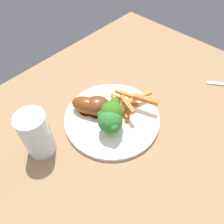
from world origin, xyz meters
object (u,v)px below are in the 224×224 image
object	(u,v)px
dinner_plate	(112,118)
broccoli_floret_back	(111,122)
carrot_fries_pile	(128,104)
water_glass	(36,134)
chicken_drumstick_near	(99,106)
broccoli_floret_middle	(109,124)
dining_table	(119,142)
chicken_drumstick_far	(88,106)
broccoli_floret_front	(110,112)

from	to	relation	value
dinner_plate	broccoli_floret_back	bearing A→B (deg)	38.95
carrot_fries_pile	water_glass	xyz separation A→B (m)	(0.24, -0.08, 0.03)
carrot_fries_pile	chicken_drumstick_near	size ratio (longest dim) A/B	1.37
broccoli_floret_middle	carrot_fries_pile	world-z (taller)	broccoli_floret_middle
carrot_fries_pile	chicken_drumstick_near	xyz separation A→B (m)	(0.06, -0.05, 0.01)
broccoli_floret_middle	broccoli_floret_back	distance (m)	0.01
dinner_plate	carrot_fries_pile	distance (m)	0.06
dining_table	chicken_drumstick_far	bearing A→B (deg)	-61.16
water_glass	broccoli_floret_back	bearing A→B (deg)	145.94
broccoli_floret_middle	carrot_fries_pile	xyz separation A→B (m)	(-0.10, -0.02, -0.02)
broccoli_floret_middle	chicken_drumstick_far	xyz separation A→B (m)	(-0.01, -0.09, -0.02)
dinner_plate	broccoli_floret_front	distance (m)	0.06
carrot_fries_pile	water_glass	bearing A→B (deg)	-18.10
dining_table	broccoli_floret_back	world-z (taller)	broccoli_floret_back
broccoli_floret_middle	broccoli_floret_front	bearing A→B (deg)	-140.62
dining_table	water_glass	xyz separation A→B (m)	(0.20, -0.08, 0.18)
dinner_plate	broccoli_floret_front	xyz separation A→B (m)	(0.02, 0.01, 0.06)
dinner_plate	carrot_fries_pile	bearing A→B (deg)	167.59
water_glass	broccoli_floret_front	bearing A→B (deg)	154.25
dining_table	broccoli_floret_front	xyz separation A→B (m)	(0.03, -0.01, 0.18)
broccoli_floret_front	carrot_fries_pile	world-z (taller)	broccoli_floret_front
broccoli_floret_back	chicken_drumstick_near	world-z (taller)	broccoli_floret_back
dinner_plate	chicken_drumstick_far	bearing A→B (deg)	-63.92
dining_table	broccoli_floret_middle	bearing A→B (deg)	12.90
dinner_plate	chicken_drumstick_near	distance (m)	0.05
dining_table	broccoli_floret_back	distance (m)	0.18
dinner_plate	broccoli_floret_back	world-z (taller)	broccoli_floret_back
broccoli_floret_middle	water_glass	size ratio (longest dim) A/B	0.48
broccoli_floret_front	broccoli_floret_middle	xyz separation A→B (m)	(0.02, 0.02, -0.01)
dinner_plate	chicken_drumstick_far	size ratio (longest dim) A/B	1.91
broccoli_floret_front	water_glass	world-z (taller)	water_glass
dinner_plate	chicken_drumstick_far	distance (m)	0.07
chicken_drumstick_near	broccoli_floret_middle	bearing A→B (deg)	64.37
broccoli_floret_front	water_glass	distance (m)	0.18
broccoli_floret_back	water_glass	world-z (taller)	water_glass
chicken_drumstick_near	chicken_drumstick_far	xyz separation A→B (m)	(0.02, -0.02, -0.00)
carrot_fries_pile	chicken_drumstick_near	bearing A→B (deg)	-38.66
carrot_fries_pile	water_glass	size ratio (longest dim) A/B	1.28
broccoli_floret_middle	chicken_drumstick_near	size ratio (longest dim) A/B	0.52
broccoli_floret_front	broccoli_floret_middle	distance (m)	0.03
broccoli_floret_middle	chicken_drumstick_far	world-z (taller)	broccoli_floret_middle
carrot_fries_pile	chicken_drumstick_near	world-z (taller)	chicken_drumstick_near
broccoli_floret_front	carrot_fries_pile	size ratio (longest dim) A/B	0.50
broccoli_floret_front	water_glass	size ratio (longest dim) A/B	0.64
chicken_drumstick_far	broccoli_floret_middle	bearing A→B (deg)	81.03
carrot_fries_pile	chicken_drumstick_far	xyz separation A→B (m)	(0.08, -0.07, 0.00)
dining_table	chicken_drumstick_near	size ratio (longest dim) A/B	8.53
dining_table	chicken_drumstick_near	xyz separation A→B (m)	(0.02, -0.06, 0.15)
dinner_plate	broccoli_floret_front	bearing A→B (deg)	31.23
chicken_drumstick_far	dinner_plate	bearing A→B (deg)	116.08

